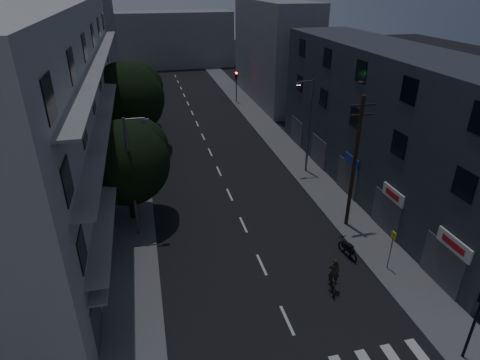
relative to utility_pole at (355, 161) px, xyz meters
name	(u,v)px	position (x,y,z in m)	size (l,w,h in m)	color
ground	(209,150)	(-6.89, 15.77, -4.87)	(160.00, 160.00, 0.00)	black
sidewalk_left	(132,157)	(-14.39, 15.77, -4.79)	(3.00, 90.00, 0.15)	#565659
sidewalk_right	(281,143)	(0.61, 15.77, -4.79)	(3.00, 90.00, 0.15)	#565659
lane_markings	(200,130)	(-6.89, 22.02, -4.86)	(0.15, 60.50, 0.01)	beige
building_left	(56,111)	(-18.86, 8.77, 2.13)	(7.00, 36.00, 14.00)	#A8A8A3
building_right	(386,123)	(5.11, 4.76, 0.63)	(6.19, 28.00, 11.00)	#292F38
building_far_left	(90,40)	(-18.89, 38.77, 3.13)	(6.00, 20.00, 16.00)	slate
building_far_right	(274,52)	(5.11, 32.77, 1.63)	(6.00, 20.00, 13.00)	slate
building_far_end	(169,40)	(-6.89, 60.77, 0.13)	(24.00, 8.00, 10.00)	slate
tree_near	(127,159)	(-14.22, 4.42, -0.25)	(5.79, 5.79, 7.14)	black
tree_mid	(128,96)	(-14.14, 17.69, 0.61)	(6.93, 6.93, 8.53)	black
tree_far	(129,88)	(-14.15, 24.62, -0.30)	(5.71, 5.71, 7.05)	black
traffic_signal_far_right	(236,81)	(-0.33, 31.86, -1.77)	(0.28, 0.37, 4.10)	black
traffic_signal_far_left	(136,90)	(-13.60, 29.81, -1.77)	(0.28, 0.37, 4.10)	black
street_lamp_left_near	(133,173)	(-13.85, 2.14, -0.27)	(1.51, 0.25, 8.00)	#5A5B61
street_lamp_right	(308,122)	(0.45, 8.77, -0.27)	(1.51, 0.25, 8.00)	#56595D
street_lamp_left_far	(130,97)	(-14.08, 20.71, -0.27)	(1.51, 0.25, 8.00)	#505157
utility_pole	(355,161)	(0.00, 0.00, 0.00)	(1.80, 0.24, 9.00)	black
bus_stop_sign	(392,244)	(0.11, -4.95, -2.98)	(0.06, 0.35, 2.52)	#595B60
motorcycle	(348,249)	(-1.52, -3.13, -4.40)	(0.57, 1.83, 1.18)	black
cyclist	(333,280)	(-3.76, -5.72, -4.16)	(1.01, 1.75, 2.09)	black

